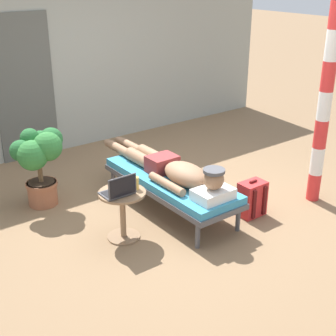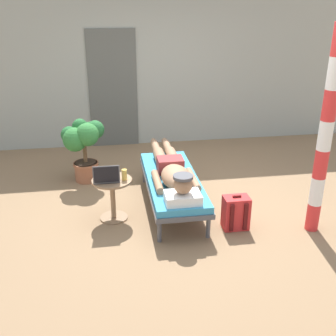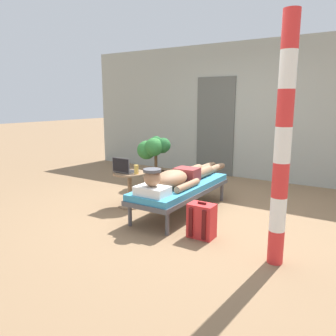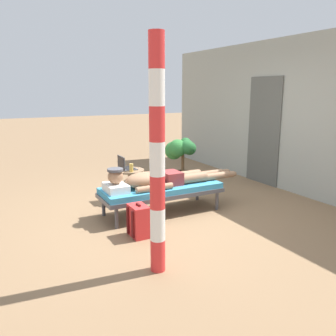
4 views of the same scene
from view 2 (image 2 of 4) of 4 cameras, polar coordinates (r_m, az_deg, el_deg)
The scene contains 11 objects.
ground_plane at distance 5.48m, azimuth 1.21°, elevation -5.05°, with size 40.00×40.00×0.00m, color #846647.
house_wall_back at distance 7.51m, azimuth -2.78°, elevation 13.52°, with size 7.60×0.20×2.70m, color #999E93.
house_door_panel at distance 7.42m, azimuth -7.58°, elevation 10.65°, with size 0.84×0.03×2.04m, color #545651.
lounge_chair at distance 5.29m, azimuth 0.59°, elevation -1.94°, with size 0.66×1.82×0.42m.
person_reclining at distance 5.18m, azimuth 0.66°, elevation -0.37°, with size 0.53×2.17×0.33m.
side_table at distance 5.04m, azimuth -7.65°, elevation -3.32°, with size 0.48×0.48×0.52m.
laptop at distance 4.90m, azimuth -8.46°, elevation -1.25°, with size 0.31×0.24×0.23m.
drink_glass at distance 4.92m, azimuth -6.03°, elevation -0.92°, with size 0.06×0.06×0.13m, color gold.
backpack at distance 4.94m, azimuth 9.30°, elevation -6.09°, with size 0.30×0.26×0.42m.
potted_plant at distance 6.03m, azimuth -11.56°, elevation 3.46°, with size 0.62×0.53×0.92m.
porch_post at distance 4.77m, azimuth 20.83°, elevation 4.21°, with size 0.15×0.15×2.32m.
Camera 2 is at (-0.86, -4.77, 2.56)m, focal length 44.28 mm.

